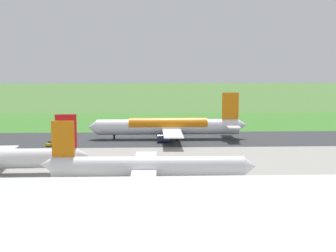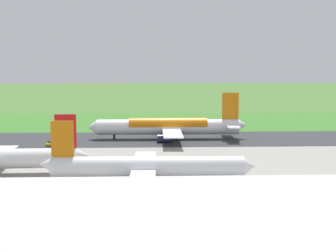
# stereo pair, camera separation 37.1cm
# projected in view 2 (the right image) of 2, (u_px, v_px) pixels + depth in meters

# --- Properties ---
(ground_plane) EXTENTS (800.00, 800.00, 0.00)m
(ground_plane) POSITION_uv_depth(u_px,v_px,m) (140.00, 139.00, 169.33)
(ground_plane) COLOR #477233
(runway_asphalt) EXTENTS (600.00, 32.70, 0.06)m
(runway_asphalt) POSITION_uv_depth(u_px,v_px,m) (140.00, 139.00, 169.33)
(runway_asphalt) COLOR #2D3033
(runway_asphalt) RESTS_ON ground
(apron_concrete) EXTENTS (440.00, 110.00, 0.05)m
(apron_concrete) POSITION_uv_depth(u_px,v_px,m) (136.00, 180.00, 112.35)
(apron_concrete) COLOR gray
(apron_concrete) RESTS_ON ground
(grass_verge_foreground) EXTENTS (600.00, 80.00, 0.04)m
(grass_verge_foreground) POSITION_uv_depth(u_px,v_px,m) (142.00, 124.00, 210.51)
(grass_verge_foreground) COLOR #3C782B
(grass_verge_foreground) RESTS_ON ground
(airliner_main) EXTENTS (53.98, 44.04, 15.88)m
(airliner_main) POSITION_uv_depth(u_px,v_px,m) (169.00, 126.00, 169.13)
(airliner_main) COLOR white
(airliner_main) RESTS_ON ground
(airliner_parked_mid) EXTENTS (47.16, 38.50, 13.79)m
(airliner_parked_mid) POSITION_uv_depth(u_px,v_px,m) (147.00, 166.00, 108.98)
(airliner_parked_mid) COLOR white
(airliner_parked_mid) RESTS_ON ground
(service_car_ops) EXTENTS (3.42, 4.57, 1.62)m
(service_car_ops) POSITION_uv_depth(u_px,v_px,m) (52.00, 143.00, 156.42)
(service_car_ops) COLOR gold
(service_car_ops) RESTS_ON ground
(no_stopping_sign) EXTENTS (0.60, 0.10, 2.45)m
(no_stopping_sign) POSITION_uv_depth(u_px,v_px,m) (138.00, 120.00, 210.38)
(no_stopping_sign) COLOR slate
(no_stopping_sign) RESTS_ON ground
(traffic_cone_orange) EXTENTS (0.40, 0.40, 0.55)m
(traffic_cone_orange) POSITION_uv_depth(u_px,v_px,m) (130.00, 122.00, 212.97)
(traffic_cone_orange) COLOR orange
(traffic_cone_orange) RESTS_ON ground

